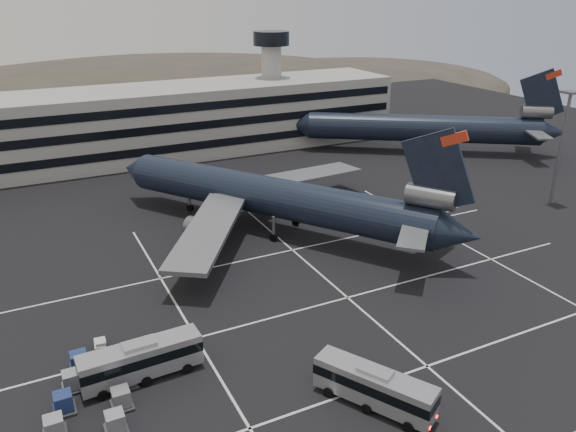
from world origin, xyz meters
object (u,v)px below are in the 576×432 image
object	(u,v)px
bus_far	(141,359)
tug_a	(100,346)
bus_near	(374,386)
trijet_main	(276,197)
uld_cluster	(96,389)

from	to	relation	value
bus_far	tug_a	world-z (taller)	bus_far
bus_far	bus_near	bearing A→B (deg)	-128.73
trijet_main	bus_near	size ratio (longest dim) A/B	4.86
trijet_main	bus_far	world-z (taller)	trijet_main
bus_far	uld_cluster	distance (m)	4.44
uld_cluster	bus_near	bearing A→B (deg)	-28.77
trijet_main	bus_near	bearing A→B (deg)	-136.70
bus_far	tug_a	bearing A→B (deg)	22.20
bus_far	uld_cluster	world-z (taller)	bus_far
bus_near	uld_cluster	distance (m)	23.82
bus_near	tug_a	xyz separation A→B (m)	(-19.42, 18.32, -1.49)
trijet_main	bus_far	xyz separation A→B (m)	(-25.00, -24.64, -3.15)
bus_near	tug_a	size ratio (longest dim) A/B	5.09
bus_near	trijet_main	bearing A→B (deg)	47.77
trijet_main	uld_cluster	world-z (taller)	trijet_main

